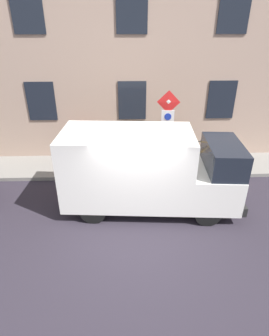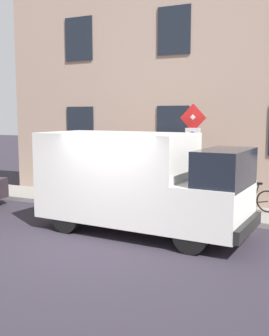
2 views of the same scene
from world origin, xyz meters
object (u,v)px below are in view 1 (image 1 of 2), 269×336
object	(u,v)px
bicycle_black	(196,151)
bicycle_orange	(175,151)
pedestrian	(79,141)
delivery_van	(147,169)
sign_post_stacked	(167,125)
bicycle_blue	(154,152)
litter_bin	(114,161)

from	to	relation	value
bicycle_black	bicycle_orange	xyz separation A→B (m)	(-0.00, 0.87, 0.00)
pedestrian	bicycle_black	bearing A→B (deg)	-89.63
delivery_van	bicycle_black	distance (m)	3.87
bicycle_black	bicycle_orange	size ratio (longest dim) A/B	0.99
bicycle_orange	sign_post_stacked	bearing A→B (deg)	58.52
sign_post_stacked	bicycle_orange	bearing A→B (deg)	-25.81
bicycle_orange	bicycle_blue	world-z (taller)	same
sign_post_stacked	delivery_van	bearing A→B (deg)	156.30
bicycle_orange	bicycle_blue	size ratio (longest dim) A/B	1.00
pedestrian	litter_bin	distance (m)	1.70
bicycle_black	litter_bin	size ratio (longest dim) A/B	1.90
delivery_van	litter_bin	size ratio (longest dim) A/B	6.06
bicycle_black	bicycle_blue	size ratio (longest dim) A/B	0.99
sign_post_stacked	bicycle_orange	xyz separation A→B (m)	(1.14, -0.55, -1.55)
sign_post_stacked	delivery_van	world-z (taller)	sign_post_stacked
bicycle_black	bicycle_blue	xyz separation A→B (m)	(-0.00, 1.74, 0.00)
bicycle_blue	litter_bin	bearing A→B (deg)	25.52
sign_post_stacked	bicycle_black	world-z (taller)	sign_post_stacked
bicycle_orange	delivery_van	bearing A→B (deg)	59.83
sign_post_stacked	bicycle_blue	size ratio (longest dim) A/B	1.74
delivery_van	pedestrian	xyz separation A→B (m)	(2.90, 2.47, -0.26)
delivery_van	bicycle_orange	xyz separation A→B (m)	(3.04, -1.39, -0.82)
delivery_van	litter_bin	xyz separation A→B (m)	(2.04, 1.09, -0.74)
delivery_van	bicycle_orange	world-z (taller)	delivery_van
sign_post_stacked	pedestrian	distance (m)	3.60
bicycle_blue	litter_bin	world-z (taller)	litter_bin
delivery_van	pedestrian	distance (m)	3.82
bicycle_blue	bicycle_orange	bearing A→B (deg)	173.68
sign_post_stacked	bicycle_blue	distance (m)	1.95
bicycle_black	litter_bin	xyz separation A→B (m)	(-1.00, 3.34, 0.08)
sign_post_stacked	bicycle_orange	size ratio (longest dim) A/B	1.75
delivery_van	litter_bin	bearing A→B (deg)	121.97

